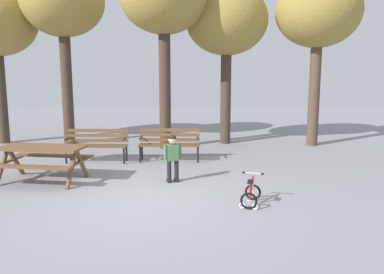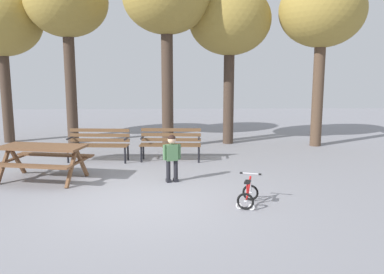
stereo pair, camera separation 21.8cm
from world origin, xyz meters
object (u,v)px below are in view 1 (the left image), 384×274
(park_bench_far_left, at_px, (97,142))
(child_standing, at_px, (173,155))
(park_bench_left, at_px, (169,142))
(kids_bicycle, at_px, (251,194))
(picnic_table, at_px, (42,154))

(park_bench_far_left, distance_m, child_standing, 2.85)
(park_bench_left, bearing_deg, kids_bicycle, -68.02)
(park_bench_far_left, xyz_separation_m, park_bench_left, (1.90, 0.02, 0.00))
(picnic_table, bearing_deg, park_bench_far_left, 65.81)
(park_bench_left, bearing_deg, picnic_table, -145.64)
(picnic_table, xyz_separation_m, park_bench_left, (2.73, 1.87, -0.08))
(picnic_table, relative_size, park_bench_left, 1.25)
(child_standing, bearing_deg, kids_bicycle, -48.26)
(child_standing, xyz_separation_m, kids_bicycle, (1.38, -1.55, -0.40))
(park_bench_far_left, height_order, kids_bicycle, park_bench_far_left)
(park_bench_far_left, bearing_deg, park_bench_left, 0.46)
(park_bench_far_left, xyz_separation_m, child_standing, (1.98, -2.05, 0.09))
(park_bench_left, bearing_deg, child_standing, -87.84)
(picnic_table, height_order, kids_bicycle, picnic_table)
(kids_bicycle, bearing_deg, park_bench_far_left, 133.00)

